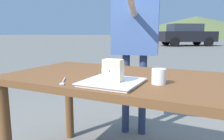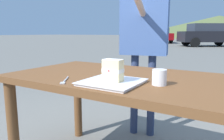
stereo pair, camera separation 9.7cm
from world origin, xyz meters
TOP-DOWN VIEW (x-y plane):
  - patio_table at (0.00, 0.00)m, footprint 1.59×0.78m
  - dessert_plate at (0.05, 0.22)m, footprint 0.29×0.29m
  - cake_slice at (0.04, 0.22)m, footprint 0.10×0.07m
  - dessert_fork at (0.29, 0.30)m, footprint 0.10×0.15m
  - coffee_cup at (-0.17, 0.12)m, footprint 0.07×0.07m
  - diner_person at (0.24, -0.66)m, footprint 0.44×0.56m
  - parked_car_near at (1.58, -15.45)m, footprint 4.17×3.51m
  - parked_car_far at (6.44, -19.32)m, footprint 3.82×4.81m
  - distant_hill at (4.07, -51.89)m, footprint 39.89×39.89m

SIDE VIEW (x-z plane):
  - patio_table at x=0.00m, z-range 0.25..0.95m
  - dessert_fork at x=0.29m, z-range 0.69..0.70m
  - dessert_plate at x=0.05m, z-range 0.69..0.71m
  - parked_car_far at x=6.44m, z-range 0.05..1.40m
  - coffee_cup at x=-0.17m, z-range 0.69..0.77m
  - cake_slice at x=0.04m, z-range 0.71..0.82m
  - parked_car_near at x=1.58m, z-range 0.03..1.60m
  - diner_person at x=0.24m, z-range 0.25..1.74m
  - distant_hill at x=4.07m, z-range 0.00..4.57m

